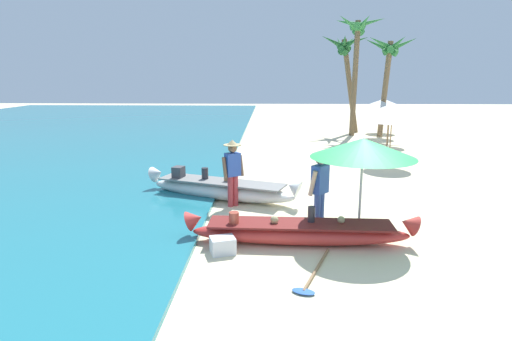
# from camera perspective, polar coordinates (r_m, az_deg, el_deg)

# --- Properties ---
(ground_plane) EXTENTS (80.00, 80.00, 0.00)m
(ground_plane) POSITION_cam_1_polar(r_m,az_deg,el_deg) (9.02, 13.78, -8.59)
(ground_plane) COLOR beige
(boat_red_foreground) EXTENTS (4.56, 0.81, 0.73)m
(boat_red_foreground) POSITION_cam_1_polar(r_m,az_deg,el_deg) (8.35, 5.92, -8.28)
(boat_red_foreground) COLOR red
(boat_red_foreground) RESTS_ON ground
(boat_white_midground) EXTENTS (4.29, 2.11, 0.80)m
(boat_white_midground) POSITION_cam_1_polar(r_m,az_deg,el_deg) (11.21, -4.83, -2.48)
(boat_white_midground) COLOR white
(boat_white_midground) RESTS_ON ground
(person_vendor_hatted) EXTENTS (0.57, 0.47, 1.69)m
(person_vendor_hatted) POSITION_cam_1_polar(r_m,az_deg,el_deg) (10.44, -3.18, 0.29)
(person_vendor_hatted) COLOR #B2383D
(person_vendor_hatted) RESTS_ON ground
(person_tourist_customer) EXTENTS (0.51, 0.55, 1.66)m
(person_tourist_customer) POSITION_cam_1_polar(r_m,az_deg,el_deg) (8.84, 8.63, -2.39)
(person_tourist_customer) COLOR #3D5BA8
(person_tourist_customer) RESTS_ON ground
(patio_umbrella_large) EXTENTS (2.08, 2.08, 2.03)m
(patio_umbrella_large) POSITION_cam_1_polar(r_m,az_deg,el_deg) (8.54, 14.32, 2.92)
(patio_umbrella_large) COLOR #B7B7BC
(patio_umbrella_large) RESTS_ON ground
(parasol_row_0) EXTENTS (1.60, 1.60, 1.91)m
(parasol_row_0) POSITION_cam_1_polar(r_m,az_deg,el_deg) (15.70, 17.95, 6.79)
(parasol_row_0) COLOR #8E6B47
(parasol_row_0) RESTS_ON ground
(parasol_row_1) EXTENTS (1.60, 1.60, 1.91)m
(parasol_row_1) POSITION_cam_1_polar(r_m,az_deg,el_deg) (18.03, 17.57, 7.52)
(parasol_row_1) COLOR #8E6B47
(parasol_row_1) RESTS_ON ground
(parasol_row_2) EXTENTS (1.60, 1.60, 1.91)m
(parasol_row_2) POSITION_cam_1_polar(r_m,az_deg,el_deg) (20.50, 17.73, 8.09)
(parasol_row_2) COLOR #8E6B47
(parasol_row_2) RESTS_ON ground
(parasol_row_3) EXTENTS (1.60, 1.60, 1.91)m
(parasol_row_3) POSITION_cam_1_polar(r_m,az_deg,el_deg) (22.99, 16.65, 8.61)
(parasol_row_3) COLOR #8E6B47
(parasol_row_3) RESTS_ON ground
(parasol_row_4) EXTENTS (1.60, 1.60, 1.91)m
(parasol_row_4) POSITION_cam_1_polar(r_m,az_deg,el_deg) (25.14, 16.92, 8.92)
(parasol_row_4) COLOR #8E6B47
(parasol_row_4) RESTS_ON ground
(palm_tree_tall_inland) EXTENTS (2.77, 2.61, 5.49)m
(palm_tree_tall_inland) POSITION_cam_1_polar(r_m,az_deg,el_deg) (24.63, 12.01, 15.35)
(palm_tree_tall_inland) COLOR brown
(palm_tree_tall_inland) RESTS_ON ground
(palm_tree_leaning_seaward) EXTENTS (2.67, 2.62, 6.29)m
(palm_tree_leaning_seaward) POSITION_cam_1_polar(r_m,az_deg,el_deg) (23.55, 13.54, 16.78)
(palm_tree_leaning_seaward) COLOR brown
(palm_tree_leaning_seaward) RESTS_ON ground
(palm_tree_mid_cluster) EXTENTS (2.81, 2.76, 5.25)m
(palm_tree_mid_cluster) POSITION_cam_1_polar(r_m,az_deg,el_deg) (23.52, 17.51, 14.58)
(palm_tree_mid_cluster) COLOR brown
(palm_tree_mid_cluster) RESTS_ON ground
(cooler_box) EXTENTS (0.53, 0.48, 0.31)m
(cooler_box) POSITION_cam_1_polar(r_m,az_deg,el_deg) (7.94, -4.54, -10.08)
(cooler_box) COLOR silver
(cooler_box) RESTS_ON ground
(paddle) EXTENTS (0.81, 1.73, 0.05)m
(paddle) POSITION_cam_1_polar(r_m,az_deg,el_deg) (7.15, 7.70, -13.95)
(paddle) COLOR #8E6B47
(paddle) RESTS_ON ground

